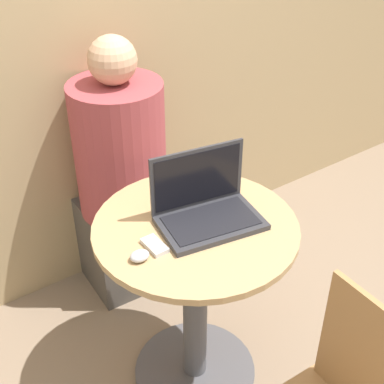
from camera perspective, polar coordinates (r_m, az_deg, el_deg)
ground_plane at (r=2.37m, az=0.31°, el=-18.52°), size 12.00×12.00×0.00m
back_wall at (r=2.29m, az=-12.91°, el=18.34°), size 7.00×0.05×2.60m
round_table at (r=2.00m, az=0.35°, el=-9.68°), size 0.71×0.71×0.77m
laptop at (r=1.82m, az=1.49°, el=-1.58°), size 0.38×0.28×0.24m
cell_phone at (r=1.73m, az=-4.01°, el=-5.72°), size 0.05×0.10×0.02m
computer_mouse at (r=1.68m, az=-5.60°, el=-6.79°), size 0.06×0.05×0.03m
person_seated at (r=2.50m, az=-7.95°, el=0.35°), size 0.41×0.62×1.25m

